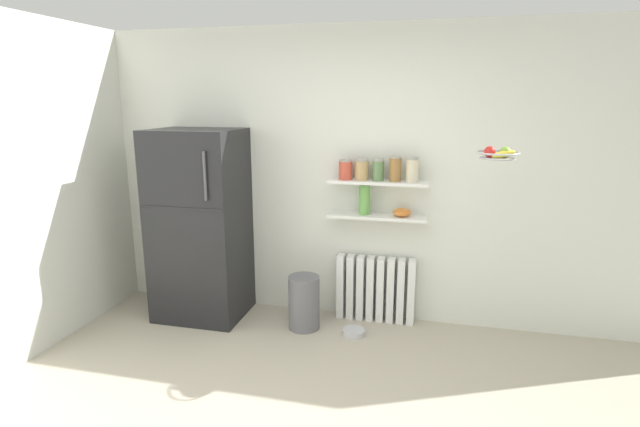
{
  "coord_description": "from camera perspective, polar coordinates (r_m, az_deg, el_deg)",
  "views": [
    {
      "loc": [
        0.8,
        -2.23,
        1.97
      ],
      "look_at": [
        -0.13,
        1.6,
        1.05
      ],
      "focal_mm": 27.4,
      "sensor_mm": 36.0,
      "label": 1
    }
  ],
  "objects": [
    {
      "name": "storage_jar_0",
      "position": [
        4.23,
        3.0,
        5.15
      ],
      "size": [
        0.12,
        0.12,
        0.17
      ],
      "color": "#C64C38",
      "rests_on": "wall_shelf_upper"
    },
    {
      "name": "storage_jar_4",
      "position": [
        4.16,
        10.73,
        5.04
      ],
      "size": [
        0.1,
        0.1,
        0.21
      ],
      "color": "beige",
      "rests_on": "wall_shelf_upper"
    },
    {
      "name": "wall_shelf_upper",
      "position": [
        4.2,
        6.79,
        3.67
      ],
      "size": [
        0.85,
        0.22,
        0.02
      ],
      "primitive_type": "cube",
      "color": "white"
    },
    {
      "name": "wall_shelf_lower",
      "position": [
        4.26,
        6.68,
        -0.33
      ],
      "size": [
        0.85,
        0.22,
        0.02
      ],
      "primitive_type": "cube",
      "color": "white"
    },
    {
      "name": "radiator",
      "position": [
        4.5,
        6.5,
        -8.75
      ],
      "size": [
        0.7,
        0.12,
        0.6
      ],
      "color": "white",
      "rests_on": "ground_plane"
    },
    {
      "name": "vase",
      "position": [
        4.25,
        5.21,
        1.62
      ],
      "size": [
        0.1,
        0.1,
        0.26
      ],
      "primitive_type": "cylinder",
      "color": "#66A84C",
      "rests_on": "wall_shelf_lower"
    },
    {
      "name": "pet_food_bowl",
      "position": [
        4.32,
        3.98,
        -13.65
      ],
      "size": [
        0.19,
        0.19,
        0.05
      ],
      "primitive_type": "cylinder",
      "color": "#B7B7BC",
      "rests_on": "ground_plane"
    },
    {
      "name": "storage_jar_3",
      "position": [
        4.17,
        8.78,
        5.19
      ],
      "size": [
        0.1,
        0.1,
        0.22
      ],
      "color": "olive",
      "rests_on": "wall_shelf_upper"
    },
    {
      "name": "hanging_fruit_basket",
      "position": [
        3.69,
        20.09,
        6.58
      ],
      "size": [
        0.3,
        0.3,
        0.09
      ],
      "color": "#B2B2B7"
    },
    {
      "name": "storage_jar_2",
      "position": [
        4.19,
        6.83,
        5.08
      ],
      "size": [
        0.09,
        0.09,
        0.19
      ],
      "color": "#5B7F4C",
      "rests_on": "wall_shelf_upper"
    },
    {
      "name": "back_wall",
      "position": [
        4.4,
        3.03,
        4.38
      ],
      "size": [
        7.04,
        0.1,
        2.6
      ],
      "primitive_type": "cube",
      "color": "silver",
      "rests_on": "ground_plane"
    },
    {
      "name": "trash_bin",
      "position": [
        4.35,
        -1.88,
        -10.34
      ],
      "size": [
        0.27,
        0.27,
        0.48
      ],
      "primitive_type": "cylinder",
      "color": "slate",
      "rests_on": "ground_plane"
    },
    {
      "name": "storage_jar_1",
      "position": [
        4.21,
        4.91,
        5.12
      ],
      "size": [
        0.12,
        0.12,
        0.18
      ],
      "color": "tan",
      "rests_on": "wall_shelf_upper"
    },
    {
      "name": "shelf_bowl",
      "position": [
        4.23,
        9.54,
        0.14
      ],
      "size": [
        0.16,
        0.16,
        0.07
      ],
      "primitive_type": "ellipsoid",
      "color": "orange",
      "rests_on": "wall_shelf_lower"
    },
    {
      "name": "ground_plane",
      "position": [
        3.46,
        -2.36,
        -21.59
      ],
      "size": [
        7.04,
        7.04,
        0.0
      ],
      "primitive_type": "plane",
      "color": "#B2A893"
    },
    {
      "name": "refrigerator",
      "position": [
        4.56,
        -13.84,
        -1.32
      ],
      "size": [
        0.78,
        0.67,
        1.72
      ],
      "color": "black",
      "rests_on": "ground_plane"
    },
    {
      "name": "side_wall_left",
      "position": [
        4.21,
        -33.05,
        1.84
      ],
      "size": [
        0.1,
        4.8,
        2.6
      ],
      "primitive_type": "cube",
      "color": "silver",
      "rests_on": "ground_plane"
    }
  ]
}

